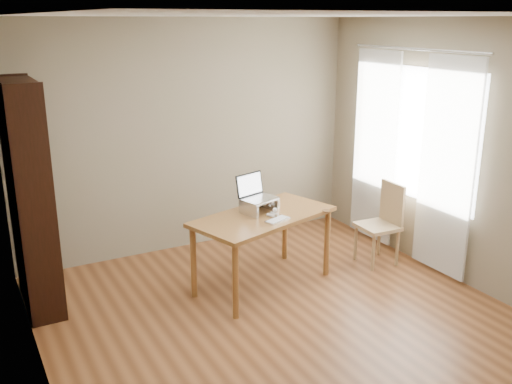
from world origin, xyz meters
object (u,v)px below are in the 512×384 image
object	(u,v)px
bookshelf	(31,197)
desk	(263,224)
keyboard	(277,220)
laptop	(256,192)
chair	(383,220)
cat	(258,206)

from	to	relation	value
bookshelf	desk	size ratio (longest dim) A/B	1.35
bookshelf	keyboard	bearing A→B (deg)	-23.23
laptop	chair	xyz separation A→B (m)	(1.43, -0.25, -0.46)
desk	laptop	bearing A→B (deg)	73.61
keyboard	cat	bearing A→B (deg)	75.21
chair	desk	bearing A→B (deg)	178.30
bookshelf	laptop	world-z (taller)	bookshelf
bookshelf	desk	xyz separation A→B (m)	(2.02, -0.66, -0.40)
bookshelf	laptop	xyz separation A→B (m)	(2.02, -0.52, -0.11)
keyboard	chair	distance (m)	1.43
bookshelf	chair	size ratio (longest dim) A/B	2.35
bookshelf	laptop	size ratio (longest dim) A/B	5.37
desk	cat	xyz separation A→B (m)	(0.00, 0.11, 0.16)
bookshelf	chair	bearing A→B (deg)	-12.62
desk	laptop	world-z (taller)	laptop
bookshelf	cat	bearing A→B (deg)	-15.20
laptop	chair	size ratio (longest dim) A/B	0.44
desk	keyboard	bearing A→B (deg)	-98.46
desk	cat	bearing A→B (deg)	72.80
laptop	desk	bearing A→B (deg)	-106.39
laptop	cat	distance (m)	0.13
bookshelf	keyboard	distance (m)	2.25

